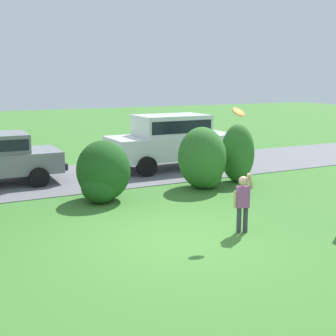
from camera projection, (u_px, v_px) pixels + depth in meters
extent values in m
plane|color=#3D752D|center=(176.00, 240.00, 9.33)|extent=(80.00, 80.00, 0.00)
cube|color=slate|center=(80.00, 177.00, 15.18)|extent=(28.00, 4.40, 0.02)
ellipsoid|color=#1E511C|center=(103.00, 171.00, 12.27)|extent=(1.41, 1.53, 1.60)
ellipsoid|color=#1E511C|center=(100.00, 186.00, 12.03)|extent=(0.98, 0.98, 0.88)
ellipsoid|color=#33702B|center=(202.00, 158.00, 13.60)|extent=(1.38, 1.51, 1.81)
ellipsoid|color=#33702B|center=(208.00, 177.00, 13.63)|extent=(0.79, 0.79, 0.71)
ellipsoid|color=#33702B|center=(238.00, 153.00, 14.42)|extent=(1.01, 1.07, 1.81)
cylinder|color=black|center=(39.00, 177.00, 13.77)|extent=(0.60, 0.23, 0.60)
cylinder|color=black|center=(28.00, 167.00, 15.43)|extent=(0.60, 0.23, 0.60)
cube|color=black|center=(59.00, 163.00, 14.92)|extent=(0.14, 1.75, 0.20)
cube|color=white|center=(171.00, 146.00, 16.59)|extent=(4.50, 1.84, 0.80)
cube|color=white|center=(171.00, 125.00, 16.44)|extent=(2.48, 1.62, 0.72)
cube|color=black|center=(171.00, 125.00, 16.44)|extent=(2.28, 1.64, 0.43)
cylinder|color=black|center=(147.00, 167.00, 15.23)|extent=(0.68, 0.22, 0.68)
cylinder|color=black|center=(125.00, 158.00, 16.88)|extent=(0.68, 0.22, 0.68)
cylinder|color=black|center=(218.00, 160.00, 16.47)|extent=(0.68, 0.22, 0.68)
cylinder|color=black|center=(192.00, 153.00, 18.12)|extent=(0.68, 0.22, 0.68)
cube|color=black|center=(111.00, 157.00, 15.61)|extent=(0.12, 1.75, 0.20)
cube|color=black|center=(225.00, 148.00, 17.64)|extent=(0.12, 1.75, 0.20)
cylinder|color=#383842|center=(239.00, 220.00, 9.75)|extent=(0.10, 0.10, 0.55)
cylinder|color=#383842|center=(245.00, 220.00, 9.77)|extent=(0.10, 0.10, 0.55)
cube|color=#994C8C|center=(243.00, 197.00, 9.67)|extent=(0.30, 0.24, 0.44)
sphere|color=tan|center=(243.00, 181.00, 9.60)|extent=(0.20, 0.20, 0.20)
cylinder|color=tan|center=(250.00, 181.00, 9.67)|extent=(0.25, 0.20, 0.39)
cylinder|color=tan|center=(235.00, 199.00, 9.66)|extent=(0.07, 0.07, 0.36)
cylinder|color=orange|center=(239.00, 112.00, 9.70)|extent=(0.30, 0.25, 0.22)
cylinder|color=yellow|center=(239.00, 112.00, 9.70)|extent=(0.17, 0.14, 0.13)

